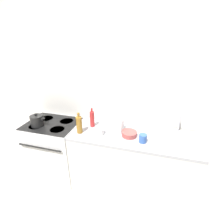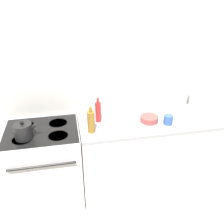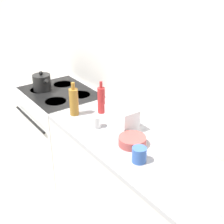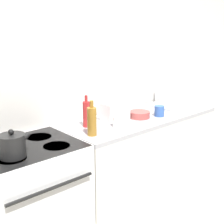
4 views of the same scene
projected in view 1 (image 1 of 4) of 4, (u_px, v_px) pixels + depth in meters
name	position (u px, v px, depth m)	size (l,w,h in m)	color
ground_plane	(87.00, 194.00, 2.50)	(12.00, 12.00, 0.00)	beige
wall_back	(100.00, 93.00, 2.55)	(8.00, 0.05, 2.60)	silver
stove	(56.00, 148.00, 2.73)	(0.76, 0.65, 0.89)	silver
counter_block	(132.00, 163.00, 2.44)	(1.65, 0.62, 0.89)	silver
kettle	(37.00, 121.00, 2.46)	(0.22, 0.18, 0.19)	black
toaster	(113.00, 124.00, 2.34)	(0.25, 0.15, 0.17)	white
sink_tray	(178.00, 137.00, 2.20)	(0.42, 0.36, 0.28)	#B7B7BC
bottle_red	(92.00, 119.00, 2.43)	(0.06, 0.06, 0.28)	#B72828
bottle_amber	(79.00, 125.00, 2.27)	(0.08, 0.08, 0.28)	#9E6B23
cup_blue	(143.00, 138.00, 2.10)	(0.09, 0.09, 0.10)	#3860B2
cup_white	(101.00, 132.00, 2.25)	(0.07, 0.07, 0.09)	white
bowl	(129.00, 134.00, 2.23)	(0.20, 0.20, 0.06)	#B24C47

